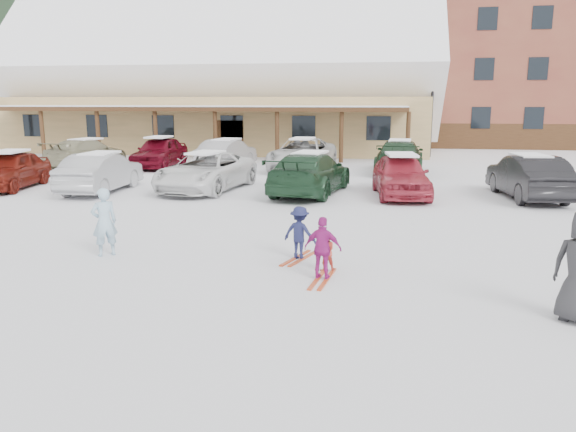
% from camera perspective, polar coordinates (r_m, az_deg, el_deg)
% --- Properties ---
extents(ground, '(160.00, 160.00, 0.00)m').
position_cam_1_polar(ground, '(11.18, -2.37, -6.00)').
color(ground, white).
rests_on(ground, ground).
extents(forested_hillside, '(300.00, 70.00, 38.00)m').
position_cam_1_polar(forested_hillside, '(96.71, 8.55, 20.83)').
color(forested_hillside, black).
rests_on(forested_hillside, ground).
extents(day_lodge, '(29.12, 12.50, 10.38)m').
position_cam_1_polar(day_lodge, '(39.98, -7.01, 12.38)').
color(day_lodge, tan).
rests_on(day_lodge, ground).
extents(alpine_hotel, '(31.48, 14.01, 21.48)m').
position_cam_1_polar(alpine_hotel, '(50.18, 24.37, 16.67)').
color(alpine_hotel, brown).
rests_on(alpine_hotel, ground).
extents(lamp_post, '(0.50, 0.25, 6.23)m').
position_cam_1_polar(lamp_post, '(35.38, 14.44, 11.51)').
color(lamp_post, black).
rests_on(lamp_post, ground).
extents(conifer_0, '(4.40, 4.40, 10.20)m').
position_cam_1_polar(conifer_0, '(49.34, -26.19, 13.18)').
color(conifer_0, black).
rests_on(conifer_0, ground).
extents(conifer_2, '(5.28, 5.28, 12.24)m').
position_cam_1_polar(conifer_2, '(61.61, -22.82, 13.98)').
color(conifer_2, black).
rests_on(conifer_2, ground).
extents(conifer_3, '(3.96, 3.96, 9.18)m').
position_cam_1_polar(conifer_3, '(54.58, 13.77, 13.15)').
color(conifer_3, black).
rests_on(conifer_3, ground).
extents(adult_skier, '(0.66, 0.64, 1.53)m').
position_cam_1_polar(adult_skier, '(13.00, -18.17, -0.58)').
color(adult_skier, '#9DC1D7').
rests_on(adult_skier, ground).
extents(toddler_red, '(0.46, 0.40, 0.82)m').
position_cam_1_polar(toddler_red, '(11.35, 3.85, -3.60)').
color(toddler_red, '#D04335').
rests_on(toddler_red, ground).
extents(child_navy, '(0.85, 0.64, 1.16)m').
position_cam_1_polar(child_navy, '(12.14, 1.20, -1.72)').
color(child_navy, '#181B41').
rests_on(child_navy, ground).
extents(skis_child_navy, '(0.62, 1.39, 0.03)m').
position_cam_1_polar(skis_child_navy, '(12.28, 1.18, -4.29)').
color(skis_child_navy, '#B93F1A').
rests_on(skis_child_navy, ground).
extents(child_magenta, '(0.75, 0.39, 1.23)m').
position_cam_1_polar(child_magenta, '(10.74, 3.56, -3.32)').
color(child_magenta, '#A11D78').
rests_on(child_magenta, ground).
extents(skis_child_magenta, '(0.37, 1.41, 0.03)m').
position_cam_1_polar(skis_child_magenta, '(10.91, 3.52, -6.38)').
color(skis_child_magenta, '#B93F1A').
rests_on(skis_child_magenta, ground).
extents(parked_car_0, '(2.35, 4.51, 1.46)m').
position_cam_1_polar(parked_car_0, '(24.47, -26.37, 4.22)').
color(parked_car_0, maroon).
rests_on(parked_car_0, ground).
extents(parked_car_1, '(1.69, 4.49, 1.46)m').
position_cam_1_polar(parked_car_1, '(22.27, -18.47, 4.21)').
color(parked_car_1, '#A1A2A6').
rests_on(parked_car_1, ground).
extents(parked_car_2, '(3.13, 5.53, 1.46)m').
position_cam_1_polar(parked_car_2, '(21.72, -8.31, 4.50)').
color(parked_car_2, white).
rests_on(parked_car_2, ground).
extents(parked_car_3, '(2.92, 5.54, 1.53)m').
position_cam_1_polar(parked_car_3, '(20.68, 2.26, 4.37)').
color(parked_car_3, '#1D3E26').
rests_on(parked_car_3, ground).
extents(parked_car_4, '(2.25, 4.60, 1.51)m').
position_cam_1_polar(parked_car_4, '(20.58, 11.37, 4.08)').
color(parked_car_4, '#AD2C3C').
rests_on(parked_car_4, ground).
extents(parked_car_5, '(2.14, 4.79, 1.53)m').
position_cam_1_polar(parked_car_5, '(21.39, 23.23, 3.67)').
color(parked_car_5, black).
rests_on(parked_car_5, ground).
extents(parked_car_7, '(2.84, 5.25, 1.45)m').
position_cam_1_polar(parked_car_7, '(30.96, -19.77, 6.04)').
color(parked_car_7, gray).
rests_on(parked_car_7, ground).
extents(parked_car_8, '(1.93, 4.64, 1.57)m').
position_cam_1_polar(parked_car_8, '(29.65, -12.93, 6.33)').
color(parked_car_8, '#5C0716').
rests_on(parked_car_8, ground).
extents(parked_car_9, '(2.24, 4.63, 1.46)m').
position_cam_1_polar(parked_car_9, '(28.87, -6.24, 6.31)').
color(parked_car_9, '#9C9B9F').
rests_on(parked_car_9, ground).
extents(parked_car_10, '(3.09, 5.87, 1.57)m').
position_cam_1_polar(parked_car_10, '(27.75, 1.49, 6.28)').
color(parked_car_10, silver).
rests_on(parked_car_10, ground).
extents(parked_car_11, '(2.50, 5.47, 1.55)m').
position_cam_1_polar(parked_car_11, '(27.33, 11.25, 5.95)').
color(parked_car_11, '#223F27').
rests_on(parked_car_11, ground).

